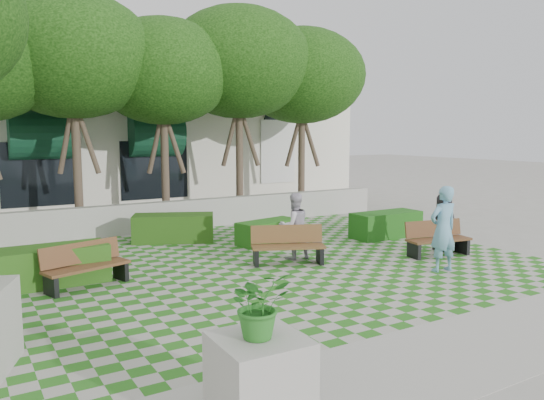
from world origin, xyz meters
TOP-DOWN VIEW (x-y plane):
  - ground at (0.00, 0.00)m, footprint 90.00×90.00m
  - lawn at (0.00, 1.00)m, footprint 12.00×12.00m
  - sidewalk_south at (0.00, -4.70)m, footprint 16.00×2.00m
  - retaining_wall at (0.00, 6.20)m, footprint 15.00×0.36m
  - bench_east at (4.06, -0.49)m, footprint 1.70×0.81m
  - bench_mid at (0.45, 0.71)m, footprint 1.76×1.18m
  - bench_west at (-3.96, 1.19)m, footprint 1.75×1.01m
  - hedge_east at (4.58, 1.87)m, footprint 2.11×0.85m
  - hedge_midright at (1.22, 2.90)m, footprint 1.91×1.07m
  - hedge_midleft at (-0.92, 4.45)m, footprint 2.35×1.71m
  - hedge_west at (-4.53, 1.73)m, footprint 2.20×0.90m
  - planter_front at (-3.43, -4.79)m, footprint 0.93×0.93m
  - person_blue at (2.98, -1.59)m, footprint 0.72×0.51m
  - person_dark at (4.60, -0.20)m, footprint 0.83×0.66m
  - person_white at (0.84, 1.04)m, footprint 0.85×0.71m
  - tree_row at (-1.86, 5.95)m, footprint 17.70×13.40m
  - building at (0.93, 14.08)m, footprint 18.00×8.92m

SIDE VIEW (x-z plane):
  - ground at x=0.00m, z-range 0.00..0.00m
  - sidewalk_south at x=0.00m, z-range 0.00..0.01m
  - lawn at x=0.00m, z-range 0.01..0.01m
  - hedge_midright at x=1.22m, z-range 0.00..0.63m
  - hedge_east at x=4.58m, z-range 0.00..0.74m
  - hedge_midleft at x=-0.92m, z-range 0.00..0.76m
  - hedge_west at x=-4.53m, z-range 0.00..0.77m
  - bench_east at x=4.06m, z-range -0.02..0.84m
  - bench_west at x=-3.96m, z-range -0.02..0.86m
  - bench_mid at x=0.45m, z-range -0.02..0.87m
  - retaining_wall at x=0.00m, z-range 0.00..0.90m
  - planter_front at x=-3.43m, z-range -0.15..1.47m
  - person_dark at x=4.60m, z-range 0.00..1.49m
  - person_white at x=0.84m, z-range 0.00..1.60m
  - person_blue at x=2.98m, z-range 0.00..1.88m
  - building at x=0.93m, z-range -0.06..5.09m
  - tree_row at x=-1.86m, z-range 1.47..8.88m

